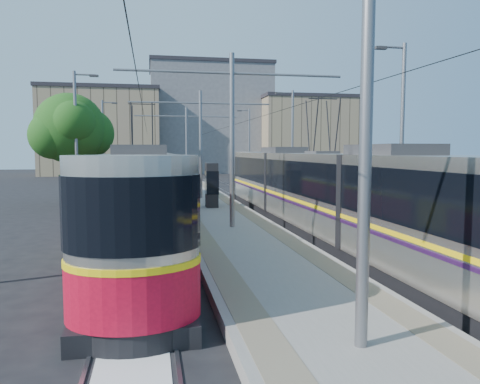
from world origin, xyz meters
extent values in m
plane|color=black|center=(0.00, 0.00, 0.00)|extent=(160.00, 160.00, 0.00)
cube|color=gray|center=(0.00, 17.00, 0.15)|extent=(4.00, 50.00, 0.30)
cube|color=gray|center=(-1.45, 17.00, 0.30)|extent=(0.70, 50.00, 0.01)
cube|color=gray|center=(1.45, 17.00, 0.30)|extent=(0.70, 50.00, 0.01)
cube|color=gray|center=(-4.32, 17.00, 0.01)|extent=(0.07, 70.00, 0.03)
cube|color=gray|center=(-2.88, 17.00, 0.01)|extent=(0.07, 70.00, 0.03)
cube|color=gray|center=(2.88, 17.00, 0.01)|extent=(0.07, 70.00, 0.03)
cube|color=gray|center=(4.32, 17.00, 0.01)|extent=(0.07, 70.00, 0.03)
cube|color=silver|center=(-3.60, -3.00, 0.01)|extent=(1.20, 5.00, 0.01)
cube|color=black|center=(-3.60, 10.94, 0.20)|extent=(2.30, 27.82, 0.40)
cube|color=#BAB5AB|center=(-3.60, 10.94, 1.85)|extent=(2.40, 26.22, 2.90)
cube|color=black|center=(-3.60, 10.94, 2.35)|extent=(2.43, 26.22, 1.30)
cube|color=yellow|center=(-3.60, 10.94, 1.45)|extent=(2.43, 26.22, 0.12)
cube|color=red|center=(-3.60, 10.94, 0.95)|extent=(2.42, 26.22, 1.10)
cube|color=#2D2D30|center=(-3.60, 10.94, 3.45)|extent=(1.68, 3.00, 0.30)
cube|color=black|center=(3.60, 7.35, 0.20)|extent=(2.30, 27.61, 0.40)
cube|color=#B4AFA5|center=(3.60, 7.35, 1.85)|extent=(2.40, 26.01, 2.90)
cube|color=black|center=(3.60, 7.35, 2.35)|extent=(2.43, 26.01, 1.30)
cube|color=yellow|center=(3.60, 7.35, 1.45)|extent=(2.43, 26.01, 0.12)
cube|color=#341344|center=(3.60, 7.35, 1.30)|extent=(2.43, 26.01, 0.10)
cube|color=#2D2D30|center=(3.60, 7.35, 3.45)|extent=(1.68, 3.00, 0.30)
cylinder|color=slate|center=(0.00, -4.00, 3.80)|extent=(0.20, 0.20, 7.00)
cylinder|color=slate|center=(0.00, 8.00, 3.80)|extent=(0.20, 0.20, 7.00)
cylinder|color=slate|center=(0.00, 8.00, 6.50)|extent=(9.20, 0.10, 0.10)
cylinder|color=slate|center=(0.00, 20.00, 3.80)|extent=(0.20, 0.20, 7.00)
cylinder|color=slate|center=(0.00, 20.00, 6.50)|extent=(9.20, 0.10, 0.10)
cylinder|color=slate|center=(0.00, 32.00, 3.80)|extent=(0.20, 0.20, 7.00)
cylinder|color=slate|center=(0.00, 32.00, 6.50)|extent=(9.20, 0.10, 0.10)
cylinder|color=black|center=(-3.60, 17.00, 5.55)|extent=(0.02, 70.00, 0.02)
cylinder|color=black|center=(3.60, 17.00, 5.55)|extent=(0.02, 70.00, 0.02)
cylinder|color=slate|center=(-7.50, 18.00, 4.00)|extent=(0.18, 0.18, 8.00)
cube|color=#2D2D30|center=(-6.40, 18.00, 7.75)|extent=(0.50, 0.22, 0.12)
cylinder|color=slate|center=(-7.50, 34.00, 4.00)|extent=(0.18, 0.18, 8.00)
cube|color=#2D2D30|center=(-6.40, 34.00, 7.75)|extent=(0.50, 0.22, 0.12)
cylinder|color=slate|center=(7.50, 8.00, 4.00)|extent=(0.18, 0.18, 8.00)
cube|color=#2D2D30|center=(6.40, 8.00, 7.75)|extent=(0.50, 0.22, 0.12)
cylinder|color=slate|center=(7.50, 24.00, 4.00)|extent=(0.18, 0.18, 8.00)
cube|color=#2D2D30|center=(6.40, 24.00, 7.75)|extent=(0.50, 0.22, 0.12)
cylinder|color=slate|center=(7.50, 40.00, 4.00)|extent=(0.18, 0.18, 8.00)
cube|color=#2D2D30|center=(6.40, 40.00, 7.75)|extent=(0.50, 0.22, 0.12)
cube|color=black|center=(0.04, 14.83, 1.52)|extent=(0.66, 1.07, 2.44)
cube|color=black|center=(0.04, 14.83, 1.68)|extent=(0.70, 1.12, 1.27)
cylinder|color=#382314|center=(-8.13, 19.92, 1.45)|extent=(0.40, 0.40, 2.89)
sphere|color=#194112|center=(-8.13, 19.92, 4.79)|extent=(4.34, 4.34, 4.34)
sphere|color=#194112|center=(-7.05, 20.64, 4.52)|extent=(3.07, 3.07, 3.07)
cube|color=gray|center=(-10.00, 60.00, 5.87)|extent=(16.00, 12.00, 11.73)
cube|color=#262328|center=(-10.00, 60.00, 11.98)|extent=(16.32, 12.24, 0.50)
cube|color=gray|center=(6.00, 64.00, 8.10)|extent=(18.00, 14.00, 16.21)
cube|color=#262328|center=(6.00, 64.00, 16.46)|extent=(18.36, 14.28, 0.50)
cube|color=gray|center=(20.00, 58.00, 5.52)|extent=(14.00, 10.00, 11.04)
cube|color=#262328|center=(20.00, 58.00, 11.29)|extent=(14.28, 10.20, 0.50)
camera|label=1|loc=(-3.27, -10.75, 3.42)|focal=35.00mm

